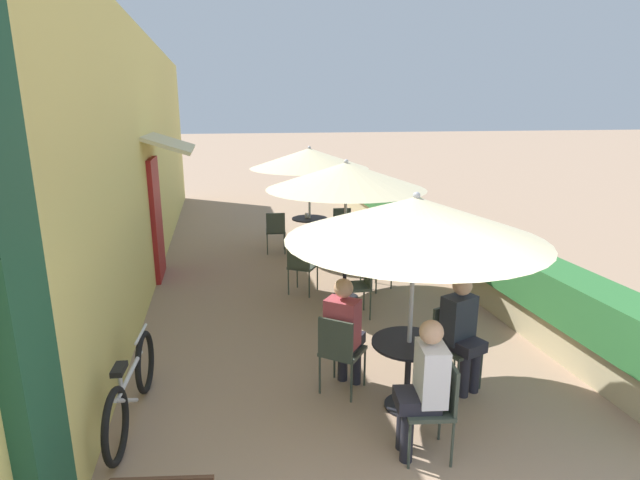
{
  "coord_description": "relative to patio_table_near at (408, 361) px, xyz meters",
  "views": [
    {
      "loc": [
        -1.29,
        -2.16,
        2.91
      ],
      "look_at": [
        0.15,
        4.92,
        1.0
      ],
      "focal_mm": 28.0,
      "sensor_mm": 36.0,
      "label": 1
    }
  ],
  "objects": [
    {
      "name": "cafe_chair_far_left",
      "position": [
        -0.64,
        5.76,
        0.01
      ],
      "size": [
        0.44,
        0.44,
        0.87
      ],
      "rotation": [
        0.0,
        0.0,
        6.19
      ],
      "color": "#384238",
      "rests_on": "ground_plane"
    },
    {
      "name": "patio_umbrella_far",
      "position": [
        0.07,
        5.77,
        1.44
      ],
      "size": [
        2.4,
        2.4,
        2.19
      ],
      "color": "#B7B7BC",
      "rests_on": "ground_plane"
    },
    {
      "name": "cafe_chair_mid_left",
      "position": [
        -0.52,
        3.32,
        0.01
      ],
      "size": [
        0.55,
        0.55,
        0.87
      ],
      "rotation": [
        0.0,
        0.0,
        5.72
      ],
      "color": "#384238",
      "rests_on": "ground_plane"
    },
    {
      "name": "seated_patron_near_right",
      "position": [
        -0.53,
        0.47,
        0.18
      ],
      "size": [
        0.5,
        0.51,
        1.25
      ],
      "rotation": [
        0.0,
        0.0,
        5.61
      ],
      "color": "#23232D",
      "rests_on": "ground_plane"
    },
    {
      "name": "patio_table_near",
      "position": [
        0.0,
        0.0,
        0.0
      ],
      "size": [
        0.73,
        0.73,
        0.71
      ],
      "color": "black",
      "rests_on": "ground_plane"
    },
    {
      "name": "patio_umbrella_near",
      "position": [
        -0.0,
        -0.0,
        1.44
      ],
      "size": [
        2.4,
        2.4,
        2.19
      ],
      "color": "#B7B7BC",
      "rests_on": "ground_plane"
    },
    {
      "name": "cafe_chair_near_left",
      "position": [
        0.63,
        0.33,
        0.01
      ],
      "size": [
        0.52,
        0.52,
        0.87
      ],
      "rotation": [
        0.0,
        0.0,
        3.52
      ],
      "color": "#384238",
      "rests_on": "ground_plane"
    },
    {
      "name": "patio_table_far",
      "position": [
        0.07,
        5.77,
        0.0
      ],
      "size": [
        0.73,
        0.73,
        0.71
      ],
      "color": "black",
      "rests_on": "ground_plane"
    },
    {
      "name": "seated_patron_near_left",
      "position": [
        0.67,
        0.23,
        0.18
      ],
      "size": [
        0.44,
        0.49,
        1.25
      ],
      "rotation": [
        0.0,
        0.0,
        3.52
      ],
      "color": "#23232D",
      "rests_on": "ground_plane"
    },
    {
      "name": "cafe_facade_wall",
      "position": [
        -2.99,
        5.32,
        1.59
      ],
      "size": [
        0.98,
        14.92,
        4.2
      ],
      "color": "#E0CC6B",
      "rests_on": "ground_plane"
    },
    {
      "name": "seated_patron_near_back",
      "position": [
        -0.14,
        -0.69,
        0.18
      ],
      "size": [
        0.44,
        0.38,
        1.25
      ],
      "rotation": [
        0.0,
        0.0,
        7.71
      ],
      "color": "#23232D",
      "rests_on": "ground_plane"
    },
    {
      "name": "coffee_cup_far",
      "position": [
        0.02,
        5.85,
        0.25
      ],
      "size": [
        0.07,
        0.07,
        0.09
      ],
      "color": "white",
      "rests_on": "patio_table_far"
    },
    {
      "name": "patio_umbrella_mid",
      "position": [
        0.12,
        3.01,
        1.44
      ],
      "size": [
        2.4,
        2.4,
        2.19
      ],
      "color": "#B7B7BC",
      "rests_on": "ground_plane"
    },
    {
      "name": "cafe_chair_near_right",
      "position": [
        -0.6,
        0.38,
        0.01
      ],
      "size": [
        0.56,
        0.56,
        0.87
      ],
      "rotation": [
        0.0,
        0.0,
        5.61
      ],
      "color": "#384238",
      "rests_on": "ground_plane"
    },
    {
      "name": "bicycle_leaning",
      "position": [
        -2.65,
        0.29,
        -0.16
      ],
      "size": [
        0.21,
        1.75,
        0.74
      ],
      "rotation": [
        0.0,
        0.0,
        -0.08
      ],
      "color": "black",
      "rests_on": "ground_plane"
    },
    {
      "name": "planter_hedge",
      "position": [
        2.31,
        5.35,
        0.03
      ],
      "size": [
        0.6,
        13.92,
        1.01
      ],
      "color": "tan",
      "rests_on": "ground_plane"
    },
    {
      "name": "cafe_chair_far_right",
      "position": [
        0.78,
        5.78,
        0.01
      ],
      "size": [
        0.44,
        0.44,
        0.87
      ],
      "rotation": [
        0.0,
        0.0,
        9.33
      ],
      "color": "#384238",
      "rests_on": "ground_plane"
    },
    {
      "name": "cafe_chair_mid_right",
      "position": [
        0.17,
        2.3,
        0.01
      ],
      "size": [
        0.41,
        0.41,
        0.87
      ],
      "rotation": [
        0.0,
        0.0,
        7.82
      ],
      "color": "#384238",
      "rests_on": "ground_plane"
    },
    {
      "name": "cafe_chair_near_back",
      "position": [
        -0.03,
        -0.71,
        0.01
      ],
      "size": [
        0.45,
        0.45,
        0.87
      ],
      "rotation": [
        0.0,
        0.0,
        7.71
      ],
      "color": "#384238",
      "rests_on": "ground_plane"
    },
    {
      "name": "cafe_chair_mid_back",
      "position": [
        0.71,
        3.41,
        0.01
      ],
      "size": [
        0.54,
        0.54,
        0.87
      ],
      "rotation": [
        0.0,
        0.0,
        9.91
      ],
      "color": "#384238",
      "rests_on": "ground_plane"
    },
    {
      "name": "patio_table_mid",
      "position": [
        0.12,
        3.01,
        0.0
      ],
      "size": [
        0.73,
        0.73,
        0.71
      ],
      "color": "black",
      "rests_on": "ground_plane"
    },
    {
      "name": "coffee_cup_mid",
      "position": [
        0.09,
        3.1,
        0.25
      ],
      "size": [
        0.07,
        0.07,
        0.09
      ],
      "color": "white",
      "rests_on": "patio_table_mid"
    }
  ]
}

